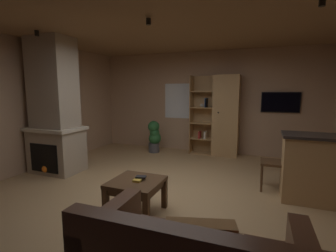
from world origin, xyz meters
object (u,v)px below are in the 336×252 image
at_px(coffee_table, 136,187).
at_px(potted_floor_plant, 154,136).
at_px(bookshelf_cabinet, 223,116).
at_px(table_book_1, 141,177).
at_px(wall_mounted_tv, 280,102).
at_px(stone_fireplace, 55,113).
at_px(dining_chair, 280,159).
at_px(table_book_0, 137,181).

xyz_separation_m(coffee_table, potted_floor_plant, (-1.16, 3.14, 0.07)).
distance_m(bookshelf_cabinet, table_book_1, 3.52).
distance_m(table_book_1, potted_floor_plant, 3.32).
bearing_deg(bookshelf_cabinet, coffee_table, -99.22).
relative_size(potted_floor_plant, wall_mounted_tv, 0.99).
xyz_separation_m(bookshelf_cabinet, table_book_1, (-0.52, -3.44, -0.51)).
xyz_separation_m(stone_fireplace, dining_chair, (4.16, 0.57, -0.67)).
xyz_separation_m(table_book_0, dining_chair, (1.78, 1.58, 0.06)).
distance_m(stone_fireplace, bookshelf_cabinet, 3.85).
bearing_deg(potted_floor_plant, dining_chair, -28.18).
height_order(coffee_table, table_book_0, table_book_0).
xyz_separation_m(potted_floor_plant, wall_mounted_tv, (3.05, 0.56, 0.92)).
xyz_separation_m(stone_fireplace, potted_floor_plant, (1.18, 2.17, -0.75)).
distance_m(table_book_0, potted_floor_plant, 3.39).
xyz_separation_m(dining_chair, potted_floor_plant, (-2.97, 1.59, -0.09)).
distance_m(coffee_table, table_book_0, 0.11).
xyz_separation_m(stone_fireplace, table_book_1, (2.39, -0.92, -0.70)).
bearing_deg(bookshelf_cabinet, dining_chair, -57.34).
bearing_deg(bookshelf_cabinet, potted_floor_plant, -168.49).
relative_size(stone_fireplace, coffee_table, 4.04).
xyz_separation_m(coffee_table, table_book_0, (0.03, -0.03, 0.10)).
relative_size(table_book_0, potted_floor_plant, 0.12).
height_order(bookshelf_cabinet, dining_chair, bookshelf_cabinet).
bearing_deg(stone_fireplace, bookshelf_cabinet, 40.86).
bearing_deg(bookshelf_cabinet, stone_fireplace, -139.14).
bearing_deg(dining_chair, wall_mounted_tv, 88.10).
distance_m(dining_chair, wall_mounted_tv, 2.31).
bearing_deg(potted_floor_plant, table_book_1, -68.68).
distance_m(stone_fireplace, dining_chair, 4.25).
height_order(table_book_0, potted_floor_plant, potted_floor_plant).
height_order(table_book_0, wall_mounted_tv, wall_mounted_tv).
bearing_deg(table_book_0, dining_chair, 41.55).
bearing_deg(stone_fireplace, table_book_0, -22.87).
relative_size(bookshelf_cabinet, dining_chair, 2.19).
relative_size(stone_fireplace, wall_mounted_tv, 3.08).
bearing_deg(table_book_1, bookshelf_cabinet, 81.38).
distance_m(coffee_table, potted_floor_plant, 3.34).
distance_m(stone_fireplace, table_book_1, 2.66).
bearing_deg(potted_floor_plant, bookshelf_cabinet, 11.51).
bearing_deg(wall_mounted_tv, bookshelf_cabinet, -170.92).
relative_size(bookshelf_cabinet, table_book_0, 19.54).
height_order(potted_floor_plant, wall_mounted_tv, wall_mounted_tv).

